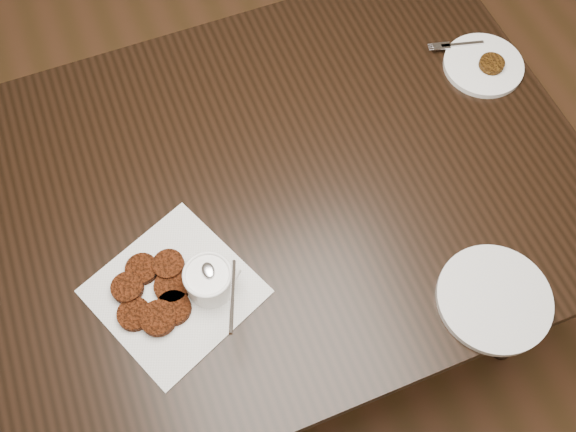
% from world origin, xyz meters
% --- Properties ---
extents(floor, '(4.00, 4.00, 0.00)m').
position_xyz_m(floor, '(0.00, 0.00, 0.00)').
color(floor, '#52301C').
rests_on(floor, ground).
extents(table, '(1.44, 0.92, 0.75)m').
position_xyz_m(table, '(-0.07, 0.17, 0.38)').
color(table, black).
rests_on(table, floor).
extents(napkin, '(0.35, 0.35, 0.00)m').
position_xyz_m(napkin, '(-0.25, 0.02, 0.75)').
color(napkin, white).
rests_on(napkin, table).
extents(sauce_ramekin, '(0.12, 0.12, 0.13)m').
position_xyz_m(sauce_ramekin, '(-0.19, 0.00, 0.82)').
color(sauce_ramekin, white).
rests_on(sauce_ramekin, napkin).
extents(patty_cluster, '(0.24, 0.24, 0.02)m').
position_xyz_m(patty_cluster, '(-0.29, 0.02, 0.76)').
color(patty_cluster, '#66240D').
rests_on(patty_cluster, napkin).
extents(plate_with_patty, '(0.22, 0.22, 0.03)m').
position_xyz_m(plate_with_patty, '(0.55, 0.28, 0.76)').
color(plate_with_patty, white).
rests_on(plate_with_patty, table).
extents(plate_empty, '(0.24, 0.24, 0.01)m').
position_xyz_m(plate_empty, '(0.29, -0.21, 0.76)').
color(plate_empty, silver).
rests_on(plate_empty, table).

